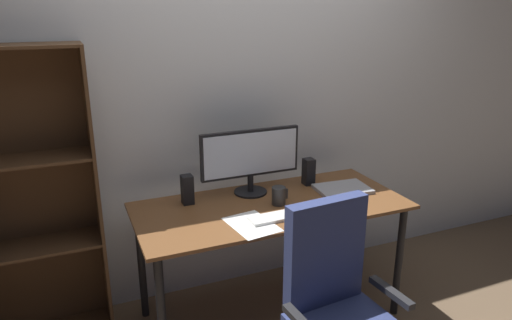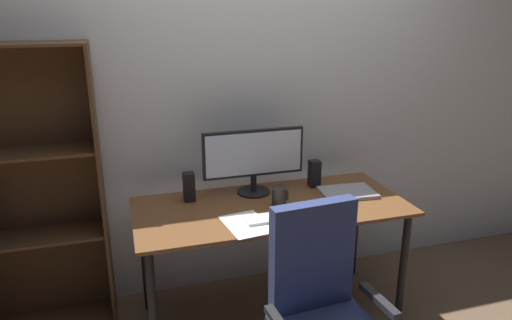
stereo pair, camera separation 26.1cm
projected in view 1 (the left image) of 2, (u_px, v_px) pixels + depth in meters
name	position (u px, v px, depth m)	size (l,w,h in m)	color
ground_plane	(270.00, 314.00, 2.93)	(12.00, 12.00, 0.00)	brown
back_wall	(238.00, 93.00, 2.98)	(6.40, 0.10, 2.60)	silver
desk	(271.00, 218.00, 2.72)	(1.55, 0.70, 0.74)	brown
monitor	(250.00, 157.00, 2.79)	(0.61, 0.20, 0.39)	black
keyboard	(276.00, 217.00, 2.51)	(0.29, 0.11, 0.02)	silver
mouse	(314.00, 208.00, 2.60)	(0.06, 0.10, 0.03)	black
coffee_mug	(279.00, 196.00, 2.68)	(0.10, 0.08, 0.10)	black
laptop	(343.00, 189.00, 2.89)	(0.32, 0.23, 0.02)	#99999E
speaker_left	(187.00, 190.00, 2.68)	(0.06, 0.07, 0.17)	black
speaker_right	(309.00, 172.00, 2.97)	(0.06, 0.07, 0.17)	black
paper_sheet	(252.00, 224.00, 2.44)	(0.21, 0.30, 0.00)	white
bookshelf	(24.00, 204.00, 2.50)	(0.72, 0.28, 1.65)	#4C331E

